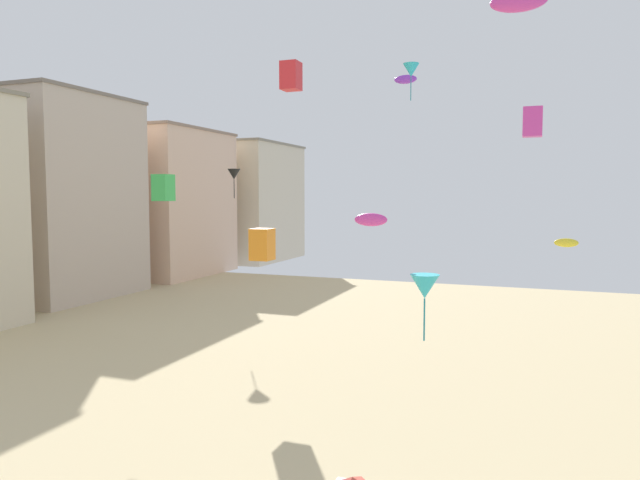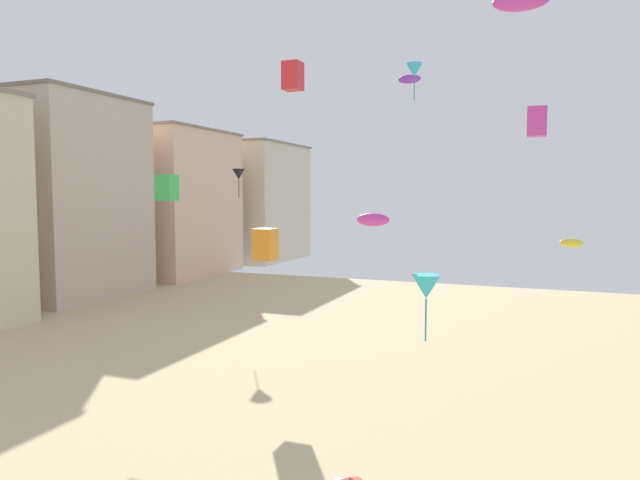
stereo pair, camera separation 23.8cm
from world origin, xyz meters
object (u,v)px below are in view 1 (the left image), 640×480
Objects in this scene: kite_green_box at (163,188)px; kite_black_delta at (234,174)px; kite_cyan_delta_2 at (411,70)px; kite_orange_box at (262,244)px; kite_magenta_box at (533,122)px; kite_magenta_parafoil_2 at (371,220)px; kite_magenta_parafoil at (519,1)px; kite_cyan_delta at (425,287)px; kite_purple_parafoil at (406,79)px; kite_yellow_parafoil at (566,243)px; kite_red_box at (291,76)px.

kite_black_delta is at bearing 100.20° from kite_green_box.
kite_orange_box is at bearing -156.27° from kite_cyan_delta_2.
kite_magenta_parafoil_2 is at bearing -122.70° from kite_magenta_box.
kite_orange_box is (-13.04, 3.63, -10.25)m from kite_magenta_parafoil.
kite_magenta_box is 1.06× the size of kite_green_box.
kite_magenta_box is 7.76m from kite_cyan_delta_2.
kite_magenta_box reaches higher than kite_cyan_delta.
kite_black_delta is at bearing 134.47° from kite_magenta_parafoil_2.
kite_green_box is at bearing -144.66° from kite_purple_parafoil.
kite_magenta_box is at bearing -15.51° from kite_purple_parafoil.
kite_yellow_parafoil is at bearing -0.89° from kite_black_delta.
kite_red_box is at bearing -95.29° from kite_purple_parafoil.
kite_purple_parafoil is (-7.82, 2.17, 3.31)m from kite_magenta_box.
kite_green_box is at bearing 158.40° from kite_cyan_delta.
kite_green_box is 0.91× the size of kite_orange_box.
kite_red_box reaches higher than kite_magenta_box.
kite_black_delta is (-14.70, 3.77, -5.78)m from kite_purple_parafoil.
kite_magenta_parafoil_2 reaches higher than kite_orange_box.
kite_red_box is at bearing -54.02° from kite_orange_box.
kite_yellow_parafoil is 0.96× the size of kite_green_box.
kite_magenta_box is 13.28m from kite_magenta_parafoil_2.
kite_green_box is at bearing 165.12° from kite_magenta_parafoil_2.
kite_green_box reaches higher than kite_orange_box.
kite_magenta_box reaches higher than kite_magenta_parafoil_2.
kite_magenta_box reaches higher than kite_yellow_parafoil.
kite_yellow_parafoil is 1.30× the size of kite_red_box.
kite_purple_parafoil is 14.92m from kite_orange_box.
kite_magenta_parafoil is at bearing 38.16° from kite_cyan_delta.
kite_cyan_delta is (-5.79, -18.80, -0.42)m from kite_yellow_parafoil.
kite_magenta_parafoil is 21.40m from kite_green_box.
kite_cyan_delta is at bearing -44.65° from kite_magenta_parafoil_2.
kite_magenta_parafoil_2 is at bearing -14.88° from kite_green_box.
kite_magenta_parafoil is at bearing -99.40° from kite_yellow_parafoil.
kite_magenta_parafoil_2 is (-6.59, -10.27, -5.23)m from kite_magenta_box.
kite_red_box reaches higher than kite_cyan_delta.
kite_cyan_delta is 11.69m from kite_orange_box.
kite_orange_box is (6.70, -0.54, -3.10)m from kite_green_box.
kite_orange_box is (-13.55, -7.18, -6.80)m from kite_magenta_box.
kite_cyan_delta_2 is at bearing 129.52° from kite_magenta_parafoil.
kite_black_delta reaches higher than kite_orange_box.
kite_cyan_delta_2 is at bearing 105.55° from kite_cyan_delta.
kite_purple_parafoil reaches higher than kite_red_box.
kite_magenta_parafoil is 1.49× the size of kite_purple_parafoil.
kite_magenta_parafoil is 1.27× the size of kite_orange_box.
kite_red_box is at bearing 178.90° from kite_cyan_delta.
kite_magenta_parafoil_2 is at bearing 135.35° from kite_cyan_delta.
kite_black_delta reaches higher than kite_cyan_delta.
kite_magenta_parafoil_2 is at bearing -93.76° from kite_cyan_delta_2.
kite_magenta_parafoil is (3.08, 2.42, 11.11)m from kite_cyan_delta.
kite_green_box reaches higher than kite_yellow_parafoil.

